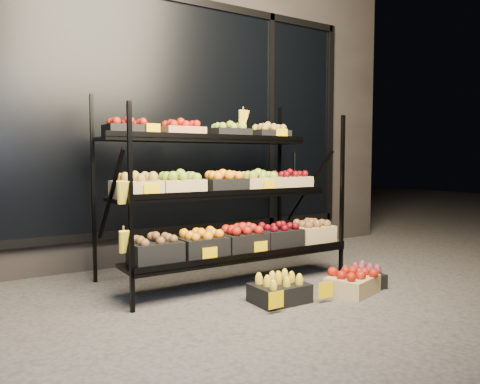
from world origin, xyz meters
TOP-DOWN VIEW (x-y plane):
  - ground at (0.00, 0.00)m, footprint 24.00×24.00m
  - building at (0.00, 2.59)m, footprint 6.00×2.08m
  - display_rack at (-0.01, 0.60)m, footprint 2.18×1.02m
  - tag_floor_a at (-0.18, -0.40)m, footprint 0.13×0.01m
  - tag_floor_b at (0.29, -0.40)m, footprint 0.13×0.01m
  - floor_crate_midleft at (0.01, -0.20)m, footprint 0.42×0.31m
  - floor_crate_midright at (0.65, -0.33)m, footprint 0.49×0.42m
  - floor_crate_right at (0.84, -0.25)m, footprint 0.39×0.32m

SIDE VIEW (x-z plane):
  - ground at x=0.00m, z-range 0.00..0.00m
  - tag_floor_a at x=-0.18m, z-range 0.00..0.12m
  - tag_floor_b at x=0.29m, z-range 0.00..0.12m
  - floor_crate_right at x=0.84m, z-range -0.01..0.18m
  - floor_crate_midleft at x=0.01m, z-range -0.01..0.20m
  - floor_crate_midright at x=0.65m, z-range -0.01..0.20m
  - display_rack at x=-0.01m, z-range -0.06..1.63m
  - building at x=0.00m, z-range 0.00..3.50m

